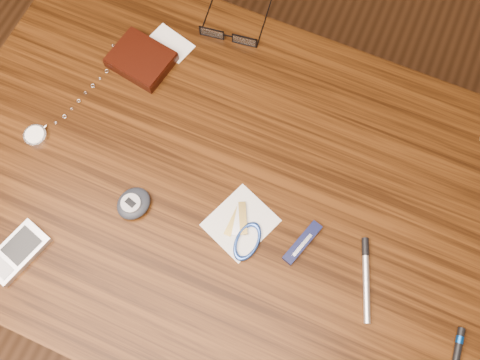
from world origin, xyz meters
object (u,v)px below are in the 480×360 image
(pda_phone, at_px, (17,252))
(pedometer, at_px, (133,203))
(pocket_knife, at_px, (302,243))
(pocket_watch, at_px, (38,133))
(notepad_keys, at_px, (244,232))
(wallet_and_card, at_px, (142,59))
(eyeglasses, at_px, (229,34))
(silver_pen, at_px, (366,273))
(desk, at_px, (226,204))

(pda_phone, xyz_separation_m, pedometer, (0.14, 0.15, 0.00))
(pedometer, distance_m, pocket_knife, 0.29)
(pocket_watch, bearing_deg, notepad_keys, -2.72)
(wallet_and_card, bearing_deg, pda_phone, -92.99)
(wallet_and_card, distance_m, pda_phone, 0.40)
(eyeglasses, bearing_deg, silver_pen, -39.94)
(desk, height_order, pda_phone, pda_phone)
(eyeglasses, relative_size, pocket_watch, 0.54)
(pocket_watch, relative_size, pocket_knife, 2.87)
(wallet_and_card, height_order, pda_phone, wallet_and_card)
(pda_phone, bearing_deg, wallet_and_card, 87.01)
(pda_phone, height_order, notepad_keys, pda_phone)
(pocket_knife, distance_m, silver_pen, 0.11)
(pda_phone, height_order, pocket_knife, pda_phone)
(notepad_keys, bearing_deg, wallet_and_card, 143.53)
(eyeglasses, relative_size, pocket_knife, 1.54)
(silver_pen, bearing_deg, pocket_watch, 179.76)
(wallet_and_card, relative_size, silver_pen, 1.11)
(desk, height_order, eyeglasses, eyeglasses)
(pda_phone, bearing_deg, eyeglasses, 74.18)
(desk, distance_m, eyeglasses, 0.32)
(wallet_and_card, distance_m, pocket_knife, 0.45)
(desk, distance_m, pda_phone, 0.37)
(pda_phone, relative_size, pedometer, 1.56)
(desk, height_order, pocket_watch, pocket_watch)
(wallet_and_card, height_order, pocket_watch, wallet_and_card)
(eyeglasses, height_order, notepad_keys, eyeglasses)
(pda_phone, xyz_separation_m, notepad_keys, (0.32, 0.18, -0.00))
(notepad_keys, bearing_deg, eyeglasses, 117.68)
(silver_pen, bearing_deg, wallet_and_card, 157.86)
(desk, relative_size, pda_phone, 8.93)
(eyeglasses, bearing_deg, pocket_watch, -125.38)
(desk, relative_size, pocket_knife, 11.79)
(pocket_watch, bearing_deg, pedometer, -12.89)
(pocket_watch, relative_size, notepad_keys, 1.88)
(silver_pen, bearing_deg, notepad_keys, -175.41)
(desk, height_order, silver_pen, silver_pen)
(desk, distance_m, silver_pen, 0.29)
(desk, xyz_separation_m, silver_pen, (0.27, -0.04, 0.11))
(pedometer, relative_size, silver_pen, 0.55)
(pedometer, xyz_separation_m, pocket_knife, (0.28, 0.05, -0.01))
(eyeglasses, relative_size, notepad_keys, 1.01)
(wallet_and_card, height_order, notepad_keys, wallet_and_card)
(wallet_and_card, distance_m, notepad_keys, 0.38)
(desk, xyz_separation_m, eyeglasses, (-0.11, 0.28, 0.11))
(desk, bearing_deg, pda_phone, -137.38)
(wallet_and_card, bearing_deg, silver_pen, -22.14)
(pedometer, relative_size, notepad_keys, 0.56)
(notepad_keys, xyz_separation_m, pocket_knife, (0.09, 0.02, 0.00))
(pocket_watch, bearing_deg, desk, 7.02)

